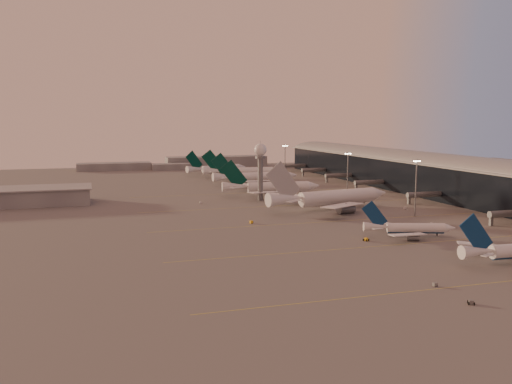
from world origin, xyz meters
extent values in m
plane|color=#5F5D5C|center=(0.00, 0.00, 0.00)|extent=(700.00, 700.00, 0.00)
cube|color=gold|center=(30.00, 10.00, 0.01)|extent=(180.00, 0.25, 0.02)
cube|color=gold|center=(30.00, 55.00, 0.01)|extent=(180.00, 0.25, 0.02)
cube|color=gold|center=(30.00, 100.00, 0.01)|extent=(180.00, 0.25, 0.02)
cube|color=gold|center=(30.00, 150.00, 0.01)|extent=(180.00, 0.25, 0.02)
cube|color=black|center=(108.00, 110.00, 9.00)|extent=(36.00, 360.00, 18.00)
cylinder|color=gray|center=(108.00, 110.00, 18.00)|extent=(10.08, 360.00, 10.08)
cube|color=gray|center=(108.00, 110.00, 18.20)|extent=(40.00, 362.00, 0.80)
cylinder|color=slate|center=(82.00, 28.00, 4.50)|extent=(22.00, 2.80, 2.80)
cube|color=slate|center=(72.00, 28.00, 2.20)|extent=(1.20, 1.20, 4.40)
cylinder|color=slate|center=(82.00, 86.00, 4.50)|extent=(22.00, 2.80, 2.80)
cube|color=slate|center=(72.00, 86.00, 2.20)|extent=(1.20, 1.20, 4.40)
cylinder|color=slate|center=(82.00, 142.00, 4.50)|extent=(22.00, 2.80, 2.80)
cube|color=slate|center=(72.00, 142.00, 2.20)|extent=(1.20, 1.20, 4.40)
cylinder|color=slate|center=(82.00, 184.00, 4.50)|extent=(22.00, 2.80, 2.80)
cube|color=slate|center=(72.00, 184.00, 2.20)|extent=(1.20, 1.20, 4.40)
cylinder|color=slate|center=(82.00, 226.00, 4.50)|extent=(22.00, 2.80, 2.80)
cube|color=slate|center=(72.00, 226.00, 2.20)|extent=(1.20, 1.20, 4.40)
cylinder|color=slate|center=(82.00, 266.00, 4.50)|extent=(22.00, 2.80, 2.80)
cube|color=slate|center=(72.00, 266.00, 2.20)|extent=(1.20, 1.20, 4.40)
cube|color=slate|center=(-120.00, 140.00, 4.00)|extent=(80.00, 25.00, 8.00)
cube|color=gray|center=(-120.00, 140.00, 8.20)|extent=(82.00, 27.00, 0.60)
cylinder|color=slate|center=(5.00, 120.00, 11.00)|extent=(2.60, 2.60, 22.00)
cylinder|color=slate|center=(5.00, 120.00, 22.50)|extent=(5.20, 5.20, 1.20)
sphere|color=silver|center=(5.00, 120.00, 26.40)|extent=(6.40, 6.40, 6.40)
cylinder|color=slate|center=(5.00, 120.00, 30.10)|extent=(0.16, 0.16, 2.00)
cylinder|color=slate|center=(55.00, 55.00, 12.50)|extent=(0.56, 0.56, 25.00)
cube|color=slate|center=(55.00, 55.00, 24.50)|extent=(3.60, 0.25, 0.25)
sphere|color=#FFEABF|center=(53.50, 55.00, 24.10)|extent=(0.56, 0.56, 0.56)
sphere|color=#FFEABF|center=(54.50, 55.00, 24.10)|extent=(0.56, 0.56, 0.56)
sphere|color=#FFEABF|center=(55.50, 55.00, 24.10)|extent=(0.56, 0.56, 0.56)
sphere|color=#FFEABF|center=(56.50, 55.00, 24.10)|extent=(0.56, 0.56, 0.56)
cylinder|color=slate|center=(50.00, 110.00, 12.50)|extent=(0.56, 0.56, 25.00)
cube|color=slate|center=(50.00, 110.00, 24.50)|extent=(3.60, 0.25, 0.25)
sphere|color=#FFEABF|center=(48.50, 110.00, 24.10)|extent=(0.56, 0.56, 0.56)
sphere|color=#FFEABF|center=(49.50, 110.00, 24.10)|extent=(0.56, 0.56, 0.56)
sphere|color=#FFEABF|center=(50.50, 110.00, 24.10)|extent=(0.56, 0.56, 0.56)
sphere|color=#FFEABF|center=(51.50, 110.00, 24.10)|extent=(0.56, 0.56, 0.56)
cylinder|color=slate|center=(48.00, 200.00, 12.50)|extent=(0.56, 0.56, 25.00)
cube|color=slate|center=(48.00, 200.00, 24.50)|extent=(3.60, 0.25, 0.25)
sphere|color=#FFEABF|center=(46.50, 200.00, 24.10)|extent=(0.56, 0.56, 0.56)
sphere|color=#FFEABF|center=(47.50, 200.00, 24.10)|extent=(0.56, 0.56, 0.56)
sphere|color=#FFEABF|center=(48.50, 200.00, 24.10)|extent=(0.56, 0.56, 0.56)
sphere|color=#FFEABF|center=(49.50, 200.00, 24.10)|extent=(0.56, 0.56, 0.56)
cube|color=slate|center=(-60.00, 320.00, 3.00)|extent=(60.00, 18.00, 6.00)
cube|color=slate|center=(30.00, 330.00, 4.50)|extent=(90.00, 20.00, 9.00)
cube|color=slate|center=(-10.00, 310.00, 2.50)|extent=(40.00, 15.00, 5.00)
cone|color=silver|center=(25.38, -20.66, 3.85)|extent=(10.29, 4.62, 4.10)
cube|color=silver|center=(37.06, -11.18, 2.62)|extent=(17.00, 12.42, 1.29)
cylinder|color=slate|center=(39.87, -13.71, 0.75)|extent=(4.79, 2.90, 2.66)
cube|color=slate|center=(39.87, -13.71, 1.91)|extent=(0.34, 0.29, 1.64)
cube|color=navy|center=(24.88, -20.64, 8.92)|extent=(11.25, 0.96, 12.21)
cube|color=silver|center=(25.18, -25.31, 3.96)|extent=(4.97, 3.43, 0.27)
cube|color=silver|center=(25.66, -16.01, 3.96)|extent=(4.92, 3.78, 0.27)
cylinder|color=silver|center=(31.39, 18.78, 2.82)|extent=(20.35, 9.66, 3.45)
cylinder|color=navy|center=(31.39, 18.78, 2.04)|extent=(19.66, 8.62, 2.49)
cone|color=silver|center=(42.88, 14.98, 2.82)|extent=(4.81, 4.51, 3.45)
cone|color=silver|center=(17.72, 23.31, 3.25)|extent=(9.16, 5.96, 3.45)
cube|color=silver|center=(23.99, 12.28, 2.21)|extent=(15.04, 5.82, 1.09)
cylinder|color=slate|center=(26.97, 13.41, 0.64)|extent=(4.43, 3.37, 2.25)
cube|color=slate|center=(26.97, 13.41, 1.61)|extent=(0.33, 0.30, 1.38)
cube|color=silver|center=(29.34, 28.42, 2.21)|extent=(12.59, 12.96, 1.09)
cylinder|color=slate|center=(31.05, 25.73, 0.64)|extent=(4.43, 3.37, 2.25)
cube|color=slate|center=(31.05, 25.73, 1.61)|extent=(0.33, 0.30, 1.38)
cube|color=navy|center=(17.32, 23.45, 7.52)|extent=(9.10, 3.28, 10.29)
cube|color=silver|center=(16.52, 19.58, 3.34)|extent=(4.09, 1.98, 0.23)
cube|color=silver|center=(18.99, 27.03, 3.34)|extent=(3.84, 3.80, 0.23)
cylinder|color=black|center=(38.71, 16.36, 0.45)|extent=(0.45, 0.45, 0.91)
cylinder|color=black|center=(30.47, 21.20, 0.50)|extent=(1.09, 0.75, 1.00)
cylinder|color=black|center=(29.21, 17.40, 0.50)|extent=(1.09, 0.75, 1.00)
cylinder|color=silver|center=(32.19, 84.05, 4.45)|extent=(41.59, 13.64, 6.42)
cylinder|color=silver|center=(32.19, 84.05, 3.01)|extent=(40.46, 11.73, 4.62)
cone|color=silver|center=(56.33, 88.42, 4.45)|extent=(8.97, 7.74, 6.42)
cone|color=silver|center=(3.49, 78.85, 5.26)|extent=(18.11, 9.39, 6.42)
cube|color=silver|center=(25.37, 65.44, 3.33)|extent=(27.40, 23.64, 1.91)
cylinder|color=slate|center=(29.54, 70.31, 0.73)|extent=(8.57, 5.53, 4.17)
cube|color=slate|center=(29.54, 70.31, 2.21)|extent=(0.35, 0.31, 2.57)
cube|color=silver|center=(19.28, 99.08, 3.33)|extent=(30.18, 15.50, 1.91)
cylinder|color=slate|center=(24.89, 95.99, 0.73)|extent=(8.57, 5.53, 4.17)
cube|color=slate|center=(24.89, 95.99, 2.21)|extent=(0.35, 0.31, 2.57)
cube|color=#979A9E|center=(2.64, 78.70, 12.85)|extent=(17.58, 3.53, 19.06)
cube|color=silver|center=(4.57, 70.96, 5.42)|extent=(8.18, 7.11, 0.26)
cube|color=silver|center=(1.73, 86.62, 5.42)|extent=(8.47, 5.03, 0.26)
cylinder|color=black|center=(47.56, 86.83, 0.52)|extent=(0.52, 0.52, 1.04)
cylinder|color=black|center=(28.52, 85.70, 0.57)|extent=(1.21, 0.71, 1.14)
cylinder|color=black|center=(29.34, 81.22, 0.57)|extent=(1.21, 0.71, 1.14)
cylinder|color=silver|center=(19.92, 134.41, 3.87)|extent=(34.35, 9.28, 5.48)
cylinder|color=silver|center=(19.92, 134.41, 2.64)|extent=(33.50, 7.68, 3.94)
cone|color=silver|center=(40.05, 132.12, 3.87)|extent=(7.15, 6.18, 5.48)
cone|color=silver|center=(-4.02, 137.14, 4.55)|extent=(14.76, 7.05, 5.48)
cube|color=silver|center=(9.99, 121.17, 2.91)|extent=(25.02, 14.35, 1.62)
cylinder|color=slate|center=(14.50, 124.06, 0.66)|extent=(6.93, 4.28, 3.56)
cube|color=slate|center=(14.50, 124.06, 1.95)|extent=(0.31, 0.27, 2.19)
cube|color=silver|center=(13.23, 149.55, 2.91)|extent=(23.55, 18.67, 1.62)
cylinder|color=slate|center=(16.97, 145.72, 0.66)|extent=(6.93, 4.28, 3.56)
cube|color=slate|center=(16.97, 145.72, 1.95)|extent=(0.31, 0.27, 2.19)
cube|color=#023027|center=(-4.72, 137.22, 11.09)|extent=(15.00, 2.03, 16.20)
cube|color=silver|center=(-5.00, 130.64, 4.69)|extent=(7.02, 4.52, 0.24)
cube|color=silver|center=(-3.51, 143.70, 4.69)|extent=(6.87, 5.61, 0.24)
cylinder|color=black|center=(32.74, 132.95, 0.47)|extent=(0.47, 0.47, 0.94)
cylinder|color=black|center=(17.43, 136.79, 0.52)|extent=(1.09, 0.59, 1.04)
cylinder|color=black|center=(16.96, 132.66, 0.52)|extent=(1.09, 0.59, 1.04)
cylinder|color=silver|center=(26.90, 186.43, 4.05)|extent=(35.75, 7.29, 5.73)
cylinder|color=silver|center=(26.90, 186.43, 2.76)|extent=(34.97, 5.66, 4.13)
cone|color=silver|center=(48.08, 187.37, 4.05)|extent=(7.12, 6.03, 5.73)
cone|color=silver|center=(1.70, 185.32, 4.77)|extent=(15.14, 6.38, 5.73)
cube|color=silver|center=(18.81, 171.12, 3.05)|extent=(25.26, 18.25, 1.70)
cylinder|color=slate|center=(23.00, 174.84, 0.69)|extent=(7.04, 4.03, 3.73)
cube|color=slate|center=(23.00, 174.84, 2.05)|extent=(0.31, 0.26, 2.29)
cube|color=silver|center=(17.49, 200.98, 3.05)|extent=(25.86, 16.49, 1.70)
cylinder|color=slate|center=(21.99, 197.64, 0.69)|extent=(7.04, 4.03, 3.73)
cube|color=slate|center=(21.99, 197.64, 2.05)|extent=(0.31, 0.26, 2.29)
cube|color=#023027|center=(0.96, 185.29, 11.61)|extent=(15.77, 1.04, 16.96)
cube|color=silver|center=(1.76, 178.44, 4.91)|extent=(7.27, 5.55, 0.25)
cube|color=silver|center=(1.15, 192.18, 4.91)|extent=(7.34, 5.10, 0.25)
cylinder|color=black|center=(40.39, 187.03, 0.49)|extent=(0.49, 0.49, 0.99)
cylinder|color=black|center=(23.94, 188.48, 0.54)|extent=(1.11, 0.54, 1.09)
cylinder|color=black|center=(24.13, 184.14, 0.54)|extent=(1.11, 0.54, 1.09)
cylinder|color=silver|center=(28.87, 224.01, 4.00)|extent=(35.53, 9.93, 5.66)
cylinder|color=silver|center=(28.87, 224.01, 2.73)|extent=(34.64, 8.27, 4.08)
cone|color=silver|center=(49.66, 221.44, 4.00)|extent=(7.44, 6.45, 5.66)
cone|color=silver|center=(4.15, 227.07, 4.71)|extent=(15.30, 7.43, 5.66)
cube|color=silver|center=(18.47, 210.42, 3.01)|extent=(25.91, 14.63, 1.68)
cylinder|color=slate|center=(23.16, 213.36, 0.68)|extent=(7.19, 4.49, 3.68)
cube|color=slate|center=(23.16, 213.36, 2.02)|extent=(0.32, 0.28, 2.26)
cube|color=silver|center=(22.10, 239.73, 3.01)|extent=(24.26, 19.47, 1.68)
cylinder|color=slate|center=(25.93, 235.74, 0.68)|extent=(7.19, 4.49, 3.68)
cube|color=slate|center=(25.93, 235.74, 2.02)|extent=(0.32, 0.28, 2.26)
cube|color=#023027|center=(3.42, 227.16, 11.47)|extent=(15.50, 2.25, 16.75)
cube|color=silver|center=(3.07, 220.36, 4.85)|extent=(7.25, 4.62, 0.24)
cube|color=silver|center=(4.73, 233.84, 4.85)|extent=(7.08, 5.84, 0.24)
cylinder|color=black|center=(42.11, 222.37, 0.49)|extent=(0.49, 0.49, 0.98)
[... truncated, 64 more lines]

